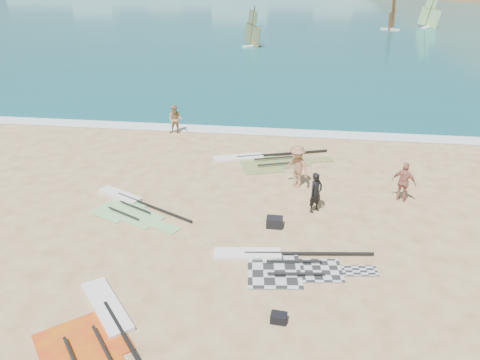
# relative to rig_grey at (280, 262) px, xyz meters

# --- Properties ---
(ground) EXTENTS (300.00, 300.00, 0.00)m
(ground) POSITION_rel_rig_grey_xyz_m (-0.45, -0.03, -0.05)
(ground) COLOR #E2BB84
(ground) RESTS_ON ground
(surf_line) EXTENTS (300.00, 1.20, 0.04)m
(surf_line) POSITION_rel_rig_grey_xyz_m (-0.45, 12.27, -0.05)
(surf_line) COLOR white
(surf_line) RESTS_ON ground
(rig_grey) EXTENTS (5.36, 2.31, 0.20)m
(rig_grey) POSITION_rel_rig_grey_xyz_m (0.00, 0.00, 0.00)
(rig_grey) COLOR #2A292C
(rig_grey) RESTS_ON ground
(rig_green) EXTENTS (4.50, 3.36, 0.19)m
(rig_green) POSITION_rel_rig_grey_xyz_m (-6.16, 3.02, -0.00)
(rig_green) COLOR green
(rig_green) RESTS_ON ground
(rig_orange) EXTENTS (5.86, 3.31, 0.20)m
(rig_orange) POSITION_rel_rig_grey_xyz_m (-1.21, 8.23, 0.00)
(rig_orange) COLOR #FB9D11
(rig_orange) RESTS_ON ground
(rig_red) EXTENTS (4.73, 5.65, 0.20)m
(rig_red) POSITION_rel_rig_grey_xyz_m (-4.38, -4.01, 0.00)
(rig_red) COLOR red
(rig_red) RESTS_ON ground
(gear_bag_near) EXTENTS (0.60, 0.44, 0.38)m
(gear_bag_near) POSITION_rel_rig_grey_xyz_m (-0.32, 2.27, 0.14)
(gear_bag_near) COLOR black
(gear_bag_near) RESTS_ON ground
(gear_bag_far) EXTENTS (0.47, 0.35, 0.27)m
(gear_bag_far) POSITION_rel_rig_grey_xyz_m (0.10, -2.67, 0.08)
(gear_bag_far) COLOR black
(gear_bag_far) RESTS_ON ground
(person_wetsuit) EXTENTS (0.70, 0.69, 1.63)m
(person_wetsuit) POSITION_rel_rig_grey_xyz_m (1.16, 3.62, 0.77)
(person_wetsuit) COLOR black
(person_wetsuit) RESTS_ON ground
(beachgoer_left) EXTENTS (0.80, 0.62, 1.64)m
(beachgoer_left) POSITION_rel_rig_grey_xyz_m (-6.39, 11.43, 0.77)
(beachgoer_left) COLOR tan
(beachgoer_left) RESTS_ON ground
(beachgoer_mid) EXTENTS (1.37, 1.33, 1.88)m
(beachgoer_mid) POSITION_rel_rig_grey_xyz_m (0.40, 5.72, 0.89)
(beachgoer_mid) COLOR #A57052
(beachgoer_mid) RESTS_ON ground
(beachgoer_back) EXTENTS (1.05, 0.84, 1.67)m
(beachgoer_back) POSITION_rel_rig_grey_xyz_m (4.68, 4.94, 0.79)
(beachgoer_back) COLOR #B56E5E
(beachgoer_back) RESTS_ON ground
(windsurfer_left) EXTENTS (2.16, 2.12, 4.23)m
(windsurfer_left) POSITION_rel_rig_grey_xyz_m (-4.94, 38.59, 1.20)
(windsurfer_left) COLOR white
(windsurfer_left) RESTS_ON ground
(windsurfer_centre) EXTENTS (2.55, 2.79, 4.52)m
(windsurfer_centre) POSITION_rel_rig_grey_xyz_m (11.70, 52.91, 1.26)
(windsurfer_centre) COLOR white
(windsurfer_centre) RESTS_ON ground
(windsurfer_right) EXTENTS (2.46, 2.42, 4.57)m
(windsurfer_right) POSITION_rel_rig_grey_xyz_m (16.97, 55.51, 1.27)
(windsurfer_right) COLOR white
(windsurfer_right) RESTS_ON ground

